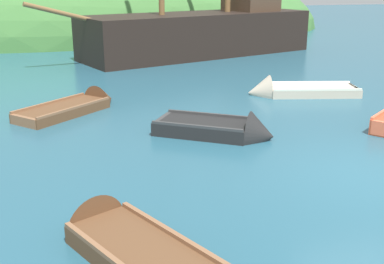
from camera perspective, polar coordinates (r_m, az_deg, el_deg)
name	(u,v)px	position (r m, az deg, el deg)	size (l,w,h in m)	color
ground_plane	(375,175)	(10.52, 20.91, -4.80)	(120.00, 120.00, 0.00)	#285B70
shore_hill	(47,31)	(39.17, -16.84, 11.38)	(43.74, 23.10, 12.33)	#477F3D
sailing_ship	(201,38)	(25.52, 1.09, 11.10)	(14.76, 7.41, 13.83)	black
rowboat_outer_left	(224,132)	(12.23, 3.76, 0.05)	(3.18, 2.67, 1.17)	black
rowboat_center	(122,244)	(7.36, -8.34, -12.97)	(2.37, 3.34, 1.05)	brown
rowboat_outer_right	(79,108)	(15.03, -13.27, 2.83)	(3.36, 3.19, 1.08)	brown
rowboat_portside	(291,92)	(16.95, 11.71, 4.62)	(3.92, 2.09, 1.22)	beige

